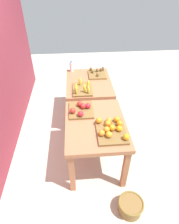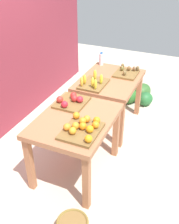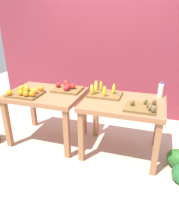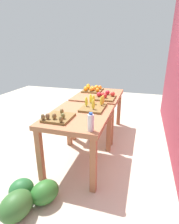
# 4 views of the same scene
# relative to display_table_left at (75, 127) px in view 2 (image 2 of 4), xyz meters

# --- Properties ---
(ground_plane) EXTENTS (8.00, 8.00, 0.00)m
(ground_plane) POSITION_rel_display_table_left_xyz_m (0.56, 0.00, -0.65)
(ground_plane) COLOR beige
(display_table_left) EXTENTS (1.04, 0.80, 0.77)m
(display_table_left) POSITION_rel_display_table_left_xyz_m (0.00, 0.00, 0.00)
(display_table_left) COLOR #A46744
(display_table_left) RESTS_ON ground_plane
(display_table_right) EXTENTS (1.04, 0.80, 0.77)m
(display_table_right) POSITION_rel_display_table_left_xyz_m (1.12, 0.00, 0.00)
(display_table_right) COLOR #A46744
(display_table_right) RESTS_ON ground_plane
(orange_bin) EXTENTS (0.44, 0.39, 0.11)m
(orange_bin) POSITION_rel_display_table_left_xyz_m (-0.19, -0.17, 0.16)
(orange_bin) COLOR brown
(orange_bin) RESTS_ON display_table_left
(apple_bin) EXTENTS (0.41, 0.34, 0.11)m
(apple_bin) POSITION_rel_display_table_left_xyz_m (0.26, 0.18, 0.15)
(apple_bin) COLOR brown
(apple_bin) RESTS_ON display_table_left
(banana_crate) EXTENTS (0.44, 0.32, 0.17)m
(banana_crate) POSITION_rel_display_table_left_xyz_m (0.82, 0.13, 0.15)
(banana_crate) COLOR brown
(banana_crate) RESTS_ON display_table_right
(kiwi_bin) EXTENTS (0.37, 0.33, 0.10)m
(kiwi_bin) POSITION_rel_display_table_left_xyz_m (1.36, -0.18, 0.14)
(kiwi_bin) COLOR brown
(kiwi_bin) RESTS_ON display_table_right
(water_bottle) EXTENTS (0.07, 0.07, 0.21)m
(water_bottle) POSITION_rel_display_table_left_xyz_m (1.55, 0.30, 0.21)
(water_bottle) COLOR silver
(water_bottle) RESTS_ON display_table_right
(watermelon_pile) EXTENTS (0.65, 0.64, 0.28)m
(watermelon_pile) POSITION_rel_display_table_left_xyz_m (2.00, -0.26, -0.53)
(watermelon_pile) COLOR #32622B
(watermelon_pile) RESTS_ON ground_plane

